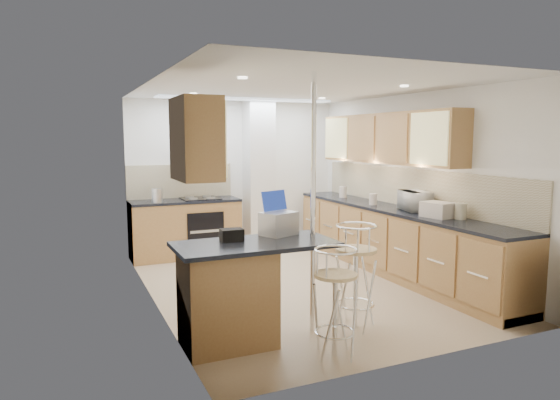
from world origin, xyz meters
name	(u,v)px	position (x,y,z in m)	size (l,w,h in m)	color
ground	(296,285)	(0.00, 0.00, 0.00)	(4.80, 4.80, 0.00)	tan
room_shell	(306,164)	(0.32, 0.38, 1.54)	(3.64, 4.84, 2.51)	white
right_counter	(393,240)	(1.50, 0.00, 0.46)	(0.63, 4.40, 0.92)	#A17040
back_counter	(185,228)	(-0.95, 2.10, 0.46)	(1.70, 0.63, 0.92)	#A17040
peninsula	(255,291)	(-1.12, -1.45, 0.48)	(1.47, 0.72, 0.94)	#A17040
microwave	(416,201)	(1.59, -0.35, 1.05)	(0.48, 0.32, 0.27)	silver
laptop	(279,223)	(-0.78, -1.22, 1.05)	(0.33, 0.25, 0.23)	#ADB1B6
bag	(232,235)	(-1.30, -1.30, 1.00)	(0.21, 0.15, 0.11)	black
bar_stool_near	(335,302)	(-0.61, -2.04, 0.48)	(0.39, 0.39, 0.96)	tan
bar_stool_end	(356,276)	(-0.09, -1.53, 0.53)	(0.43, 0.43, 1.05)	tan
jar_a	(343,192)	(1.48, 1.34, 1.01)	(0.12, 0.12, 0.18)	beige
jar_b	(373,199)	(1.42, 0.38, 1.00)	(0.11, 0.11, 0.16)	beige
jar_c	(461,211)	(1.64, -1.12, 1.02)	(0.14, 0.14, 0.19)	beige
jar_d	(444,212)	(1.59, -0.90, 0.99)	(0.10, 0.10, 0.13)	silver
bread_bin	(438,210)	(1.49, -0.90, 1.01)	(0.28, 0.36, 0.19)	beige
kettle	(157,196)	(-1.41, 1.91, 1.03)	(0.16, 0.16, 0.21)	silver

